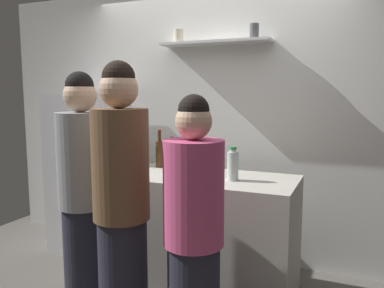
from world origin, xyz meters
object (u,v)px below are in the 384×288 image
refrigerator (89,173)px  person_grey_hoodie (84,200)px  wine_bottle_green_glass (130,152)px  baking_pan (115,170)px  utensil_holder (179,168)px  person_pink_top (194,239)px  person_brown_jacket (122,210)px  wine_bottle_amber_glass (160,153)px  water_bottle_plastic (233,165)px  wine_bottle_pale_glass (172,159)px

refrigerator → person_grey_hoodie: (0.76, -1.04, 0.07)m
wine_bottle_green_glass → person_grey_hoodie: bearing=-77.0°
baking_pan → person_grey_hoodie: person_grey_hoodie is taller
utensil_holder → person_pink_top: bearing=-60.3°
person_brown_jacket → refrigerator: bearing=-88.8°
wine_bottle_amber_glass → person_brown_jacket: person_brown_jacket is taller
refrigerator → person_brown_jacket: bearing=-45.8°
person_pink_top → baking_pan: bearing=60.3°
water_bottle_plastic → person_grey_hoodie: size_ratio=0.15×
utensil_holder → wine_bottle_pale_glass: bearing=135.2°
refrigerator → person_pink_top: 2.04m
person_pink_top → person_brown_jacket: bearing=96.3°
utensil_holder → person_brown_jacket: size_ratio=0.12×
utensil_holder → wine_bottle_amber_glass: bearing=139.5°
wine_bottle_amber_glass → person_pink_top: (0.77, -1.06, -0.29)m
utensil_holder → person_grey_hoodie: person_grey_hoodie is taller
person_brown_jacket → wine_bottle_amber_glass: bearing=-117.2°
baking_pan → wine_bottle_green_glass: 0.45m
water_bottle_plastic → wine_bottle_pale_glass: bearing=168.9°
refrigerator → wine_bottle_amber_glass: bearing=-9.1°
wine_bottle_amber_glass → water_bottle_plastic: (0.75, -0.26, -0.01)m
baking_pan → wine_bottle_green_glass: wine_bottle_green_glass is taller
wine_bottle_green_glass → person_brown_jacket: size_ratio=0.16×
wine_bottle_green_glass → person_brown_jacket: 1.30m
wine_bottle_amber_glass → person_pink_top: 1.35m
utensil_holder → wine_bottle_pale_glass: (-0.12, 0.12, 0.05)m
baking_pan → person_brown_jacket: (0.52, -0.70, -0.08)m
person_grey_hoodie → person_brown_jacket: person_brown_jacket is taller
water_bottle_plastic → person_brown_jacket: size_ratio=0.14×
wine_bottle_pale_glass → person_brown_jacket: bearing=-83.2°
water_bottle_plastic → baking_pan: bearing=-173.1°
wine_bottle_amber_glass → person_grey_hoodie: size_ratio=0.19×
refrigerator → wine_bottle_pale_glass: bearing=-15.0°
refrigerator → wine_bottle_green_glass: (0.54, -0.09, 0.25)m
water_bottle_plastic → person_pink_top: 0.86m
water_bottle_plastic → utensil_holder: bearing=-178.3°
baking_pan → wine_bottle_green_glass: size_ratio=1.22×
baking_pan → person_brown_jacket: person_brown_jacket is taller
water_bottle_plastic → person_brown_jacket: (-0.44, -0.82, -0.17)m
utensil_holder → person_grey_hoodie: 0.78m
wine_bottle_pale_glass → person_grey_hoodie: person_grey_hoodie is taller
utensil_holder → water_bottle_plastic: (0.43, 0.01, 0.05)m
wine_bottle_green_glass → person_grey_hoodie: 0.99m
person_pink_top → wine_bottle_pale_glass: bearing=37.6°
wine_bottle_amber_glass → water_bottle_plastic: size_ratio=1.31×
refrigerator → wine_bottle_pale_glass: (1.07, -0.29, 0.26)m
wine_bottle_green_glass → person_pink_top: bearing=-45.2°
wine_bottle_pale_glass → wine_bottle_green_glass: bearing=159.5°
person_pink_top → utensil_holder: bearing=35.2°
utensil_holder → wine_bottle_pale_glass: size_ratio=0.73×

